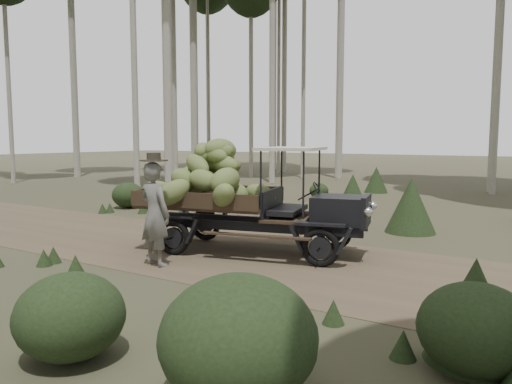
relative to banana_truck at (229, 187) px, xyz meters
The scene contains 5 objects.
ground 1.42m from the banana_truck, 164.28° to the right, with size 120.00×120.00×0.00m, color #473D2B.
dirt_track 1.42m from the banana_truck, 164.28° to the right, with size 70.00×4.00×0.01m, color brown.
banana_truck is the anchor object (origin of this frame).
farmer 1.68m from the banana_truck, 104.78° to the right, with size 0.71×0.54×1.95m.
undergrowth 1.77m from the banana_truck, 76.96° to the right, with size 20.08×25.11×1.38m.
Camera 1 is at (6.23, -7.62, 2.20)m, focal length 35.00 mm.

